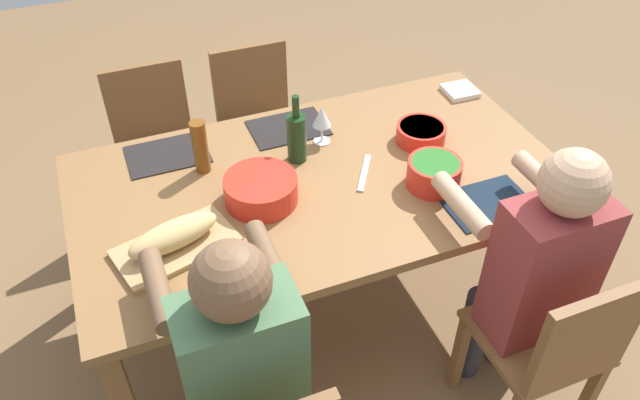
{
  "coord_description": "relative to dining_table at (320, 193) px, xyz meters",
  "views": [
    {
      "loc": [
        -0.69,
        -1.74,
        2.24
      ],
      "look_at": [
        0.0,
        0.0,
        0.63
      ],
      "focal_mm": 35.03,
      "sensor_mm": 36.0,
      "label": 1
    }
  ],
  "objects": [
    {
      "name": "ground_plane",
      "position": [
        0.0,
        0.0,
        -0.67
      ],
      "size": [
        8.0,
        8.0,
        0.0
      ],
      "primitive_type": "plane",
      "color": "brown"
    },
    {
      "name": "dining_table",
      "position": [
        0.0,
        0.0,
        0.0
      ],
      "size": [
        1.88,
        1.05,
        0.74
      ],
      "color": "olive",
      "rests_on": "ground_plane"
    },
    {
      "name": "diner_near_left",
      "position": [
        -0.52,
        -0.66,
        0.03
      ],
      "size": [
        0.41,
        0.53,
        1.2
      ],
      "color": "#2D2D38",
      "rests_on": "ground_plane"
    },
    {
      "name": "chair_far_left",
      "position": [
        -0.52,
        0.85,
        -0.18
      ],
      "size": [
        0.4,
        0.4,
        0.85
      ],
      "color": "brown",
      "rests_on": "ground_plane"
    },
    {
      "name": "chair_far_center",
      "position": [
        0.0,
        0.85,
        -0.18
      ],
      "size": [
        0.4,
        0.4,
        0.85
      ],
      "color": "brown",
      "rests_on": "ground_plane"
    },
    {
      "name": "chair_near_right",
      "position": [
        0.52,
        -0.85,
        -0.18
      ],
      "size": [
        0.4,
        0.4,
        0.85
      ],
      "color": "brown",
      "rests_on": "ground_plane"
    },
    {
      "name": "diner_near_right",
      "position": [
        0.52,
        -0.66,
        0.03
      ],
      "size": [
        0.41,
        0.53,
        1.2
      ],
      "color": "#2D2D38",
      "rests_on": "ground_plane"
    },
    {
      "name": "serving_bowl_pasta",
      "position": [
        -0.25,
        -0.04,
        0.13
      ],
      "size": [
        0.27,
        0.27,
        0.1
      ],
      "color": "red",
      "rests_on": "dining_table"
    },
    {
      "name": "serving_bowl_greens",
      "position": [
        0.38,
        -0.19,
        0.14
      ],
      "size": [
        0.2,
        0.2,
        0.11
      ],
      "color": "red",
      "rests_on": "dining_table"
    },
    {
      "name": "serving_bowl_fruit",
      "position": [
        0.48,
        0.08,
        0.12
      ],
      "size": [
        0.2,
        0.2,
        0.07
      ],
      "color": "red",
      "rests_on": "dining_table"
    },
    {
      "name": "cutting_board",
      "position": [
        -0.59,
        -0.18,
        0.08
      ],
      "size": [
        0.44,
        0.32,
        0.02
      ],
      "primitive_type": "cube",
      "rotation": [
        0.0,
        0.0,
        0.26
      ],
      "color": "tan",
      "rests_on": "dining_table"
    },
    {
      "name": "bread_loaf",
      "position": [
        -0.59,
        -0.18,
        0.14
      ],
      "size": [
        0.34,
        0.19,
        0.09
      ],
      "primitive_type": "ellipsoid",
      "rotation": [
        0.0,
        0.0,
        0.26
      ],
      "color": "tan",
      "rests_on": "cutting_board"
    },
    {
      "name": "wine_bottle",
      "position": [
        -0.04,
        0.15,
        0.18
      ],
      "size": [
        0.08,
        0.08,
        0.29
      ],
      "color": "#193819",
      "rests_on": "dining_table"
    },
    {
      "name": "beer_bottle",
      "position": [
        -0.4,
        0.22,
        0.18
      ],
      "size": [
        0.06,
        0.06,
        0.22
      ],
      "primitive_type": "cylinder",
      "color": "brown",
      "rests_on": "dining_table"
    },
    {
      "name": "wine_glass",
      "position": [
        0.1,
        0.22,
        0.19
      ],
      "size": [
        0.08,
        0.08,
        0.17
      ],
      "color": "silver",
      "rests_on": "dining_table"
    },
    {
      "name": "placemat_far_left",
      "position": [
        -0.52,
        0.37,
        0.08
      ],
      "size": [
        0.32,
        0.23,
        0.01
      ],
      "primitive_type": "cube",
      "color": "black",
      "rests_on": "dining_table"
    },
    {
      "name": "placemat_far_center",
      "position": [
        0.0,
        0.37,
        0.08
      ],
      "size": [
        0.32,
        0.23,
        0.01
      ],
      "primitive_type": "cube",
      "color": "black",
      "rests_on": "dining_table"
    },
    {
      "name": "placemat_near_right",
      "position": [
        0.52,
        -0.37,
        0.08
      ],
      "size": [
        0.32,
        0.23,
        0.01
      ],
      "primitive_type": "cube",
      "color": "#142333",
      "rests_on": "dining_table"
    },
    {
      "name": "carving_knife",
      "position": [
        0.17,
        -0.04,
        0.08
      ],
      "size": [
        0.14,
        0.21,
        0.01
      ],
      "primitive_type": "cube",
      "rotation": [
        0.0,
        0.0,
        1.0
      ],
      "color": "silver",
      "rests_on": "dining_table"
    },
    {
      "name": "napkin_stack",
      "position": [
        0.83,
        0.35,
        0.09
      ],
      "size": [
        0.15,
        0.15,
        0.02
      ],
      "primitive_type": "cube",
      "rotation": [
        0.0,
        0.0,
        -0.04
      ],
      "color": "white",
      "rests_on": "dining_table"
    }
  ]
}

